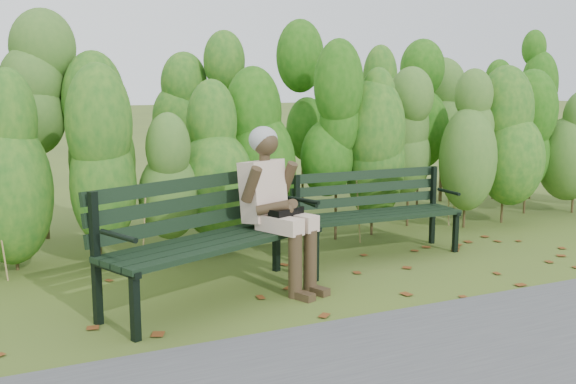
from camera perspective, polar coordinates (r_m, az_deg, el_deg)
name	(u,v)px	position (r m, az deg, el deg)	size (l,w,h in m)	color
ground	(305,283)	(5.90, 1.45, -7.72)	(80.00, 80.00, 0.00)	#475924
hedge_band	(229,125)	(7.36, -5.01, 5.68)	(11.04, 1.67, 2.42)	#47381E
leaf_litter	(285,281)	(5.95, -0.27, -7.54)	(5.51, 2.21, 0.01)	brown
bench_left	(207,229)	(5.41, -6.84, -3.09)	(2.04, 1.32, 0.97)	black
bench_right	(374,206)	(6.81, 7.28, -1.16)	(1.69, 0.58, 0.84)	black
seated_woman	(275,197)	(5.62, -1.11, -0.45)	(0.62, 0.83, 1.36)	beige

